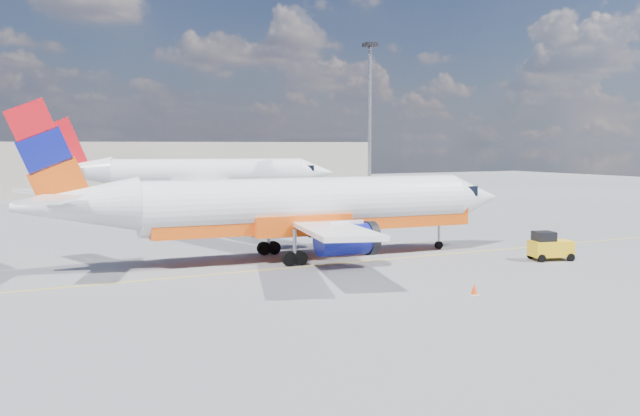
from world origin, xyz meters
name	(u,v)px	position (x,y,z in m)	size (l,w,h in m)	color
ground	(389,268)	(0.00, 0.00, 0.00)	(240.00, 240.00, 0.00)	#5E5E63
taxi_line	(364,261)	(0.00, 3.00, 0.01)	(70.00, 0.15, 0.01)	yellow
terminal_main	(159,167)	(5.00, 75.00, 4.00)	(70.00, 14.00, 8.00)	#B3AD9A
main_jet	(295,207)	(-3.63, 5.99, 3.47)	(34.37, 27.14, 10.42)	white
second_jet	(200,175)	(4.43, 52.05, 3.69)	(36.52, 27.75, 11.08)	white
gse_tug	(549,247)	(11.21, -2.17, 0.91)	(2.99, 2.30, 1.92)	black
traffic_cone	(474,289)	(-0.35, -8.58, 0.29)	(0.42, 0.42, 0.59)	white
floodlight_mast	(370,108)	(22.94, 40.36, 12.13)	(1.48, 1.48, 20.24)	#96979E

